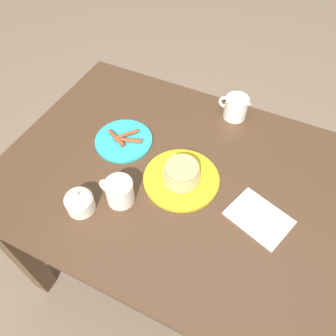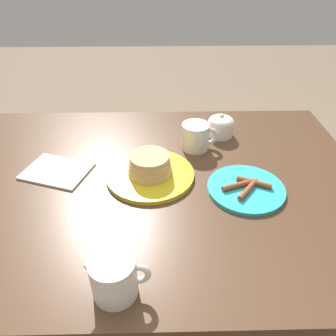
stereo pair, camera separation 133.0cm
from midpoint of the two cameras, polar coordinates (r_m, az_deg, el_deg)
The scene contains 8 objects.
ground_plane at distance 1.42m, azimuth 5.42°, elevation -51.95°, with size 8.00×8.00×0.00m, color #7A6651.
dining_table at distance 0.82m, azimuth 9.01°, elevation -49.95°, with size 1.20×0.82×0.73m.
pancake_plate at distance 0.67m, azimuth 12.03°, elevation -47.29°, with size 0.24×0.24×0.07m.
side_plate_bacon at distance 0.76m, azimuth 40.13°, elevation -45.47°, with size 0.20×0.20×0.02m.
coffee_mug at distance 0.72m, azimuth 22.38°, elevation -33.29°, with size 0.11×0.08×0.08m.
creamer_pitcher at distance 0.70m, azimuth 17.83°, elevation -77.27°, with size 0.12×0.08×0.09m.
sugar_bowl at distance 0.78m, azimuth 26.72°, elevation -26.90°, with size 0.08×0.08×0.08m.
napkin at distance 0.71m, azimuth -19.03°, elevation -44.78°, with size 0.20×0.18×0.01m.
Camera 2 is at (0.05, -0.69, 1.26)m, focal length 35.00 mm.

